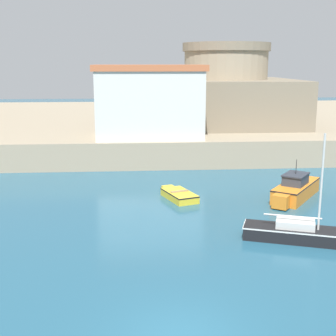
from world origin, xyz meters
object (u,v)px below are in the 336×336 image
fortress (225,94)px  harbor_shed_near_wharf (149,101)px  motorboat_orange_1 (295,189)px  dinghy_yellow_5 (179,195)px  sailboat_black_3 (309,234)px

fortress → harbor_shed_near_wharf: fortress is taller
motorboat_orange_1 → fortress: (-0.70, 19.86, 4.57)m
dinghy_yellow_5 → motorboat_orange_1: bearing=-3.6°
motorboat_orange_1 → sailboat_black_3: 7.43m
motorboat_orange_1 → harbor_shed_near_wharf: (-8.70, 11.40, 4.61)m
motorboat_orange_1 → harbor_shed_near_wharf: harbor_shed_near_wharf is taller
dinghy_yellow_5 → sailboat_black_3: bearing=-54.4°
motorboat_orange_1 → dinghy_yellow_5: 7.31m
sailboat_black_3 → dinghy_yellow_5: size_ratio=1.85×
sailboat_black_3 → harbor_shed_near_wharf: size_ratio=0.72×
motorboat_orange_1 → fortress: 20.40m
motorboat_orange_1 → fortress: bearing=92.0°
sailboat_black_3 → dinghy_yellow_5: sailboat_black_3 is taller
harbor_shed_near_wharf → sailboat_black_3: bearing=-69.7°
motorboat_orange_1 → sailboat_black_3: sailboat_black_3 is taller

